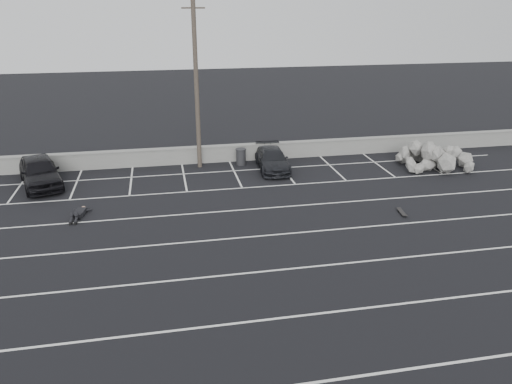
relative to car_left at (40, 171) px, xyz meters
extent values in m
plane|color=black|center=(9.82, -11.57, -0.81)|extent=(120.00, 120.00, 0.00)
cube|color=gray|center=(9.82, 2.43, -0.31)|extent=(50.00, 0.35, 1.00)
cube|color=gray|center=(9.82, 2.43, 0.21)|extent=(50.00, 0.45, 0.08)
cube|color=silver|center=(9.82, -14.57, -0.81)|extent=(36.00, 0.10, 0.01)
cube|color=silver|center=(9.82, -11.57, -0.81)|extent=(36.00, 0.10, 0.01)
cube|color=silver|center=(9.82, -8.57, -0.81)|extent=(36.00, 0.10, 0.01)
cube|color=silver|center=(9.82, -5.57, -0.81)|extent=(36.00, 0.10, 0.01)
cube|color=silver|center=(9.82, -2.57, -0.81)|extent=(36.00, 0.10, 0.01)
cube|color=silver|center=(9.82, 0.43, -0.81)|extent=(36.00, 0.10, 0.01)
cube|color=silver|center=(-1.18, -0.07, -0.81)|extent=(0.10, 5.00, 0.01)
cube|color=silver|center=(1.82, -0.07, -0.81)|extent=(0.10, 5.00, 0.01)
cube|color=silver|center=(4.82, -0.07, -0.81)|extent=(0.10, 5.00, 0.01)
cube|color=silver|center=(7.82, -0.07, -0.81)|extent=(0.10, 5.00, 0.01)
cube|color=silver|center=(10.82, -0.07, -0.81)|extent=(0.10, 5.00, 0.01)
cube|color=silver|center=(13.82, -0.07, -0.81)|extent=(0.10, 5.00, 0.01)
cube|color=silver|center=(16.82, -0.07, -0.81)|extent=(0.10, 5.00, 0.01)
cube|color=silver|center=(19.82, -0.07, -0.81)|extent=(0.10, 5.00, 0.01)
cube|color=silver|center=(22.82, -0.07, -0.81)|extent=(0.10, 5.00, 0.01)
imported|color=black|center=(0.00, 0.00, 0.00)|extent=(3.28, 5.13, 1.63)
imported|color=black|center=(13.15, 0.30, -0.19)|extent=(2.01, 4.40, 1.25)
cylinder|color=#4C4238|center=(8.88, 1.63, 4.10)|extent=(0.26, 0.26, 9.83)
cube|color=#4C4238|center=(8.88, 1.63, 8.37)|extent=(1.31, 0.09, 0.09)
cylinder|color=#27272A|center=(11.44, 1.57, -0.33)|extent=(0.79, 0.79, 0.96)
cylinder|color=#27272A|center=(11.44, 1.57, 0.17)|extent=(0.88, 0.88, 0.05)
cube|color=black|center=(17.74, -7.53, -0.72)|extent=(0.31, 0.85, 0.02)
cube|color=#27272A|center=(17.78, -7.26, -0.76)|extent=(0.18, 0.07, 0.04)
cube|color=#27272A|center=(17.71, -7.81, -0.76)|extent=(0.18, 0.07, 0.04)
cylinder|color=black|center=(17.68, -7.25, -0.78)|extent=(0.04, 0.06, 0.06)
cylinder|color=black|center=(17.88, -7.27, -0.78)|extent=(0.04, 0.06, 0.06)
cylinder|color=black|center=(17.61, -7.80, -0.78)|extent=(0.04, 0.06, 0.06)
cylinder|color=black|center=(17.81, -7.82, -0.78)|extent=(0.04, 0.06, 0.06)
camera|label=1|loc=(6.65, -27.69, 8.75)|focal=35.00mm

